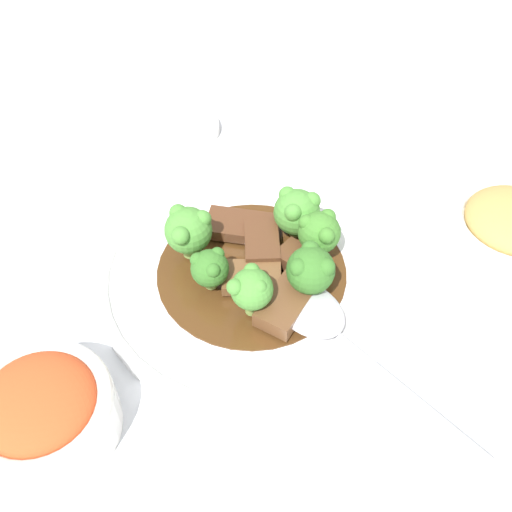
# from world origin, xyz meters

# --- Properties ---
(ground_plane) EXTENTS (4.00, 4.00, 0.00)m
(ground_plane) POSITION_xyz_m (0.00, 0.00, 0.00)
(ground_plane) COLOR silver
(main_plate) EXTENTS (0.27, 0.27, 0.02)m
(main_plate) POSITION_xyz_m (0.00, 0.00, 0.01)
(main_plate) COLOR white
(main_plate) RESTS_ON ground_plane
(beef_strip_0) EXTENTS (0.04, 0.05, 0.01)m
(beef_strip_0) POSITION_xyz_m (-0.02, -0.00, 0.02)
(beef_strip_0) COLOR brown
(beef_strip_0) RESTS_ON main_plate
(beef_strip_1) EXTENTS (0.05, 0.05, 0.01)m
(beef_strip_1) POSITION_xyz_m (-0.00, -0.04, 0.03)
(beef_strip_1) COLOR #56331E
(beef_strip_1) RESTS_ON main_plate
(beef_strip_2) EXTENTS (0.06, 0.06, 0.01)m
(beef_strip_2) POSITION_xyz_m (-0.05, -0.03, 0.03)
(beef_strip_2) COLOR brown
(beef_strip_2) RESTS_ON main_plate
(beef_strip_3) EXTENTS (0.05, 0.07, 0.01)m
(beef_strip_3) POSITION_xyz_m (0.05, 0.01, 0.02)
(beef_strip_3) COLOR #56331E
(beef_strip_3) RESTS_ON main_plate
(beef_strip_4) EXTENTS (0.05, 0.03, 0.01)m
(beef_strip_4) POSITION_xyz_m (0.02, -0.01, 0.03)
(beef_strip_4) COLOR #56331E
(beef_strip_4) RESTS_ON main_plate
(broccoli_floret_0) EXTENTS (0.03, 0.03, 0.05)m
(broccoli_floret_0) POSITION_xyz_m (-0.05, 0.00, 0.05)
(broccoli_floret_0) COLOR #7FA84C
(broccoli_floret_0) RESTS_ON main_plate
(broccoli_floret_1) EXTENTS (0.04, 0.04, 0.05)m
(broccoli_floret_1) POSITION_xyz_m (0.02, 0.05, 0.05)
(broccoli_floret_1) COLOR #7FA84C
(broccoli_floret_1) RESTS_ON main_plate
(broccoli_floret_2) EXTENTS (0.03, 0.03, 0.04)m
(broccoli_floret_2) POSITION_xyz_m (-0.02, 0.03, 0.04)
(broccoli_floret_2) COLOR #7FA84C
(broccoli_floret_2) RESTS_ON main_plate
(broccoli_floret_3) EXTENTS (0.04, 0.04, 0.05)m
(broccoli_floret_3) POSITION_xyz_m (-0.03, -0.05, 0.05)
(broccoli_floret_3) COLOR #7FA84C
(broccoli_floret_3) RESTS_ON main_plate
(broccoli_floret_4) EXTENTS (0.04, 0.04, 0.05)m
(broccoli_floret_4) POSITION_xyz_m (0.04, -0.04, 0.05)
(broccoli_floret_4) COLOR #7FA84C
(broccoli_floret_4) RESTS_ON main_plate
(broccoli_floret_5) EXTENTS (0.04, 0.04, 0.05)m
(broccoli_floret_5) POSITION_xyz_m (0.01, -0.06, 0.05)
(broccoli_floret_5) COLOR #8EB756
(broccoli_floret_5) RESTS_ON main_plate
(serving_spoon) EXTENTS (0.18, 0.16, 0.01)m
(serving_spoon) POSITION_xyz_m (-0.06, -0.05, 0.03)
(serving_spoon) COLOR #B7B7BC
(serving_spoon) RESTS_ON main_plate
(side_bowl_kimchi) EXTENTS (0.11, 0.11, 0.05)m
(side_bowl_kimchi) POSITION_xyz_m (-0.14, 0.15, 0.03)
(side_bowl_kimchi) COLOR white
(side_bowl_kimchi) RESTS_ON ground_plane
(sauce_dish) EXTENTS (0.08, 0.08, 0.01)m
(sauce_dish) POSITION_xyz_m (0.22, 0.08, 0.01)
(sauce_dish) COLOR white
(sauce_dish) RESTS_ON ground_plane
(paper_napkin) EXTENTS (0.15, 0.12, 0.01)m
(paper_napkin) POSITION_xyz_m (0.23, -0.03, 0.00)
(paper_napkin) COLOR silver
(paper_napkin) RESTS_ON ground_plane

